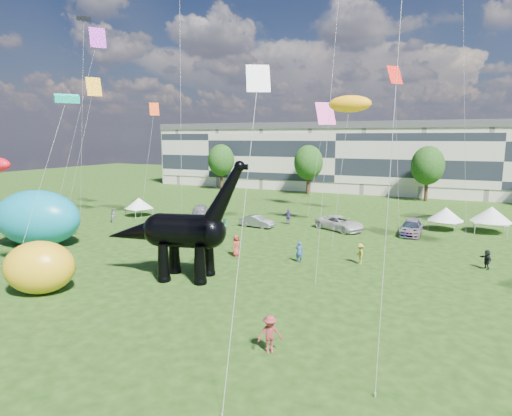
% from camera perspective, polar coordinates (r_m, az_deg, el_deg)
% --- Properties ---
extents(ground, '(220.00, 220.00, 0.00)m').
position_cam_1_polar(ground, '(26.22, -4.59, -13.73)').
color(ground, '#16330C').
rests_on(ground, ground).
extents(terrace_row, '(78.00, 11.00, 12.00)m').
position_cam_1_polar(terrace_row, '(85.41, 11.45, 6.37)').
color(terrace_row, beige).
rests_on(terrace_row, ground).
extents(tree_far_left, '(5.20, 5.20, 9.44)m').
position_cam_1_polar(tree_far_left, '(85.11, -4.68, 6.71)').
color(tree_far_left, '#382314').
rests_on(tree_far_left, ground).
extents(tree_mid_left, '(5.20, 5.20, 9.44)m').
position_cam_1_polar(tree_mid_left, '(77.82, 7.00, 6.42)').
color(tree_mid_left, '#382314').
rests_on(tree_mid_left, ground).
extents(tree_mid_right, '(5.20, 5.20, 9.44)m').
position_cam_1_polar(tree_mid_right, '(74.14, 21.94, 5.66)').
color(tree_mid_right, '#382314').
rests_on(tree_mid_right, ground).
extents(dinosaur_sculpture, '(11.07, 4.23, 9.04)m').
position_cam_1_polar(dinosaur_sculpture, '(31.73, -10.16, -3.25)').
color(dinosaur_sculpture, black).
rests_on(dinosaur_sculpture, ground).
extents(car_silver, '(3.73, 5.00, 1.58)m').
position_cam_1_polar(car_silver, '(56.39, -7.46, -0.35)').
color(car_silver, silver).
rests_on(car_silver, ground).
extents(car_grey, '(4.18, 1.86, 1.33)m').
position_cam_1_polar(car_grey, '(49.41, 0.11, -1.81)').
color(car_grey, slate).
rests_on(car_grey, ground).
extents(car_white, '(6.30, 5.01, 1.59)m').
position_cam_1_polar(car_white, '(48.63, 11.09, -2.01)').
color(car_white, silver).
rests_on(car_white, ground).
extents(car_dark, '(2.12, 5.20, 1.51)m').
position_cam_1_polar(car_dark, '(48.52, 20.02, -2.49)').
color(car_dark, '#595960').
rests_on(car_dark, ground).
extents(gazebo_near, '(4.61, 4.61, 2.59)m').
position_cam_1_polar(gazebo_near, '(52.06, 23.98, -0.76)').
color(gazebo_near, silver).
rests_on(gazebo_near, ground).
extents(gazebo_far, '(4.19, 4.19, 2.89)m').
position_cam_1_polar(gazebo_far, '(52.80, 28.87, -0.76)').
color(gazebo_far, silver).
rests_on(gazebo_far, ground).
extents(gazebo_left, '(4.48, 4.48, 2.43)m').
position_cam_1_polar(gazebo_left, '(58.30, -15.35, 0.62)').
color(gazebo_left, white).
rests_on(gazebo_left, ground).
extents(inflatable_teal, '(9.52, 7.03, 5.38)m').
position_cam_1_polar(inflatable_teal, '(45.77, -27.11, -1.19)').
color(inflatable_teal, '#0D86A3').
rests_on(inflatable_teal, ground).
extents(inflatable_yellow, '(5.65, 5.14, 3.53)m').
position_cam_1_polar(inflatable_yellow, '(32.03, -26.88, -7.06)').
color(inflatable_yellow, gold).
rests_on(inflatable_yellow, ground).
extents(visitors, '(50.25, 36.94, 1.89)m').
position_cam_1_polar(visitors, '(38.46, 3.18, -4.76)').
color(visitors, '#A03428').
rests_on(visitors, ground).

